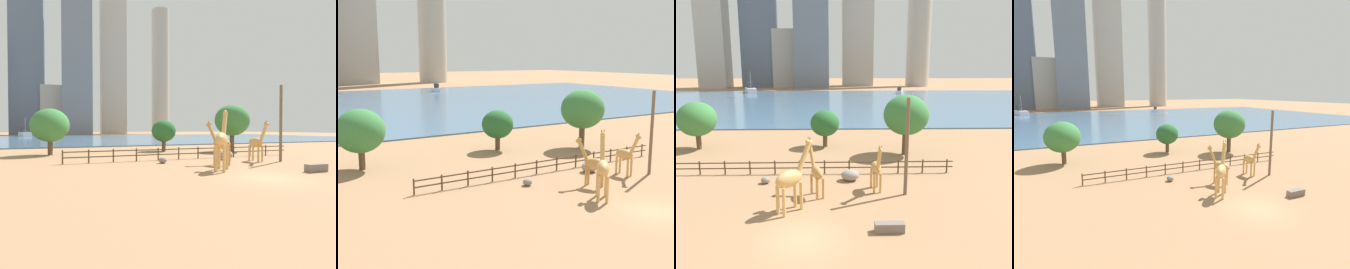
# 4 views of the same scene
# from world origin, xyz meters

# --- Properties ---
(ground_plane) EXTENTS (400.00, 400.00, 0.00)m
(ground_plane) POSITION_xyz_m (0.00, 80.00, 0.00)
(ground_plane) COLOR #9E7551
(harbor_water) EXTENTS (180.00, 86.00, 0.20)m
(harbor_water) POSITION_xyz_m (0.00, 77.00, 0.10)
(harbor_water) COLOR #476B8C
(harbor_water) RESTS_ON ground
(giraffe_tall) EXTENTS (1.53, 2.72, 4.04)m
(giraffe_tall) POSITION_xyz_m (0.45, 6.65, 1.91)
(giraffe_tall) COLOR #C18C47
(giraffe_tall) RESTS_ON ground
(giraffe_companion) EXTENTS (2.80, 3.09, 5.02)m
(giraffe_companion) POSITION_xyz_m (-1.10, 3.91, 2.40)
(giraffe_companion) COLOR tan
(giraffe_companion) RESTS_ON ground
(giraffe_young) EXTENTS (0.87, 2.67, 4.10)m
(giraffe_young) POSITION_xyz_m (5.21, 7.55, 1.92)
(giraffe_young) COLOR tan
(giraffe_young) RESTS_ON ground
(utility_pole) EXTENTS (0.28, 0.28, 7.63)m
(utility_pole) POSITION_xyz_m (7.40, 6.66, 3.82)
(utility_pole) COLOR brown
(utility_pole) RESTS_ON ground
(boulder_near_fence) EXTENTS (1.58, 1.30, 0.97)m
(boulder_near_fence) POSITION_xyz_m (3.22, 10.05, 0.49)
(boulder_near_fence) COLOR gray
(boulder_near_fence) RESTS_ON ground
(boulder_by_pole) EXTENTS (0.79, 0.77, 0.58)m
(boulder_by_pole) POSITION_xyz_m (-4.09, 9.51, 0.29)
(boulder_by_pole) COLOR gray
(boulder_by_pole) RESTS_ON ground
(feeding_trough) EXTENTS (1.80, 0.60, 0.60)m
(feeding_trough) POSITION_xyz_m (5.18, 0.73, 0.30)
(feeding_trough) COLOR #72665B
(feeding_trough) RESTS_ON ground
(enclosure_fence) EXTENTS (26.12, 0.14, 1.30)m
(enclosure_fence) POSITION_xyz_m (-0.10, 12.00, 0.76)
(enclosure_fence) COLOR #4C3826
(enclosure_fence) RESTS_ON ground
(tree_left_large) EXTENTS (4.62, 4.62, 5.81)m
(tree_left_large) POSITION_xyz_m (-14.68, 21.85, 3.71)
(tree_left_large) COLOR brown
(tree_left_large) RESTS_ON ground
(tree_center_broad) EXTENTS (3.61, 3.61, 4.61)m
(tree_center_broad) POSITION_xyz_m (0.67, 22.70, 2.96)
(tree_center_broad) COLOR brown
(tree_center_broad) RESTS_ON ground
(tree_right_tall) EXTENTS (5.06, 5.06, 6.83)m
(tree_right_tall) POSITION_xyz_m (9.94, 18.82, 4.52)
(tree_right_tall) COLOR brown
(tree_right_tall) RESTS_ON ground
(boat_ferry) EXTENTS (6.24, 9.52, 8.07)m
(boat_ferry) POSITION_xyz_m (-30.24, 109.62, 1.54)
(boat_ferry) COLOR silver
(boat_ferry) RESTS_ON harbor_water
(boat_sailboat) EXTENTS (3.51, 5.95, 5.04)m
(boat_sailboat) POSITION_xyz_m (26.13, 104.67, 1.04)
(boat_sailboat) COLOR silver
(boat_sailboat) RESTS_ON harbor_water
(skyline_block_central) EXTENTS (15.87, 12.83, 78.33)m
(skyline_block_central) POSITION_xyz_m (-8.62, 142.71, 39.16)
(skyline_block_central) COLOR slate
(skyline_block_central) RESTS_ON ground
(skyline_block_left) EXTENTS (15.35, 9.43, 27.69)m
(skyline_block_left) POSITION_xyz_m (-20.09, 148.22, 13.85)
(skyline_block_left) COLOR #ADA89E
(skyline_block_left) RESTS_ON ground
(skyline_block_right) EXTENTS (11.83, 11.83, 83.00)m
(skyline_block_right) POSITION_xyz_m (45.01, 154.57, 41.50)
(skyline_block_right) COLOR #ADA89E
(skyline_block_right) RESTS_ON ground
(skyline_tower_short) EXTENTS (12.86, 11.40, 53.37)m
(skyline_tower_short) POSITION_xyz_m (-54.93, 143.47, 26.69)
(skyline_tower_short) COLOR #B7B2A8
(skyline_tower_short) RESTS_ON ground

